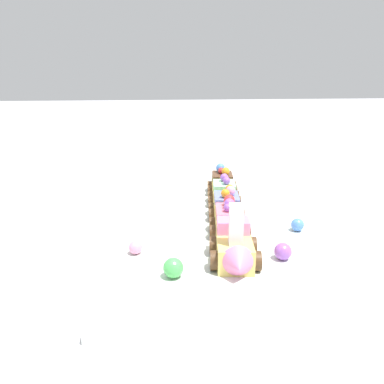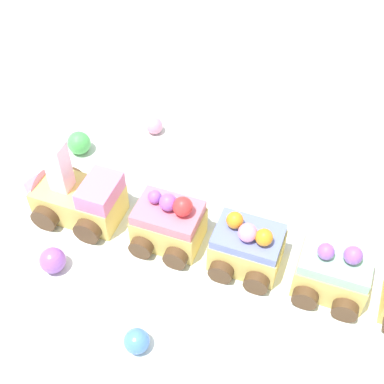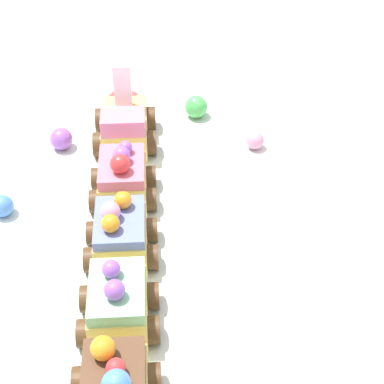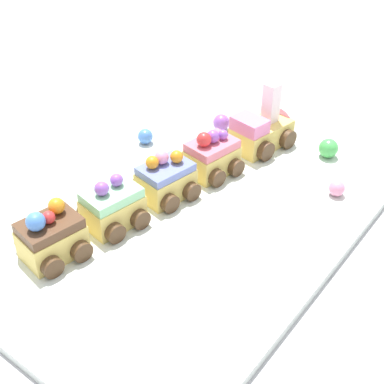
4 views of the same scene
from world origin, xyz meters
TOP-DOWN VIEW (x-y plane):
  - ground_plane at (0.00, 0.00)m, footprint 10.00×10.00m
  - display_board at (0.00, 0.00)m, footprint 0.62×0.39m
  - cake_train_locomotive at (0.17, 0.01)m, footprint 0.12×0.09m
  - cake_car_strawberry at (0.06, 0.03)m, footprint 0.08×0.08m
  - cake_car_blueberry at (-0.02, 0.04)m, footprint 0.08×0.08m
  - cake_car_mint at (-0.11, 0.05)m, footprint 0.08×0.08m
  - cake_car_chocolate at (-0.19, 0.07)m, footprint 0.08×0.08m
  - gumball_pink at (0.12, -0.14)m, footprint 0.02×0.02m
  - gumball_green at (0.20, -0.09)m, footprint 0.03×0.03m
  - gumball_purple at (0.17, 0.08)m, footprint 0.03×0.03m
  - gumball_blue at (0.06, 0.15)m, footprint 0.02×0.02m

SIDE VIEW (x-z plane):
  - ground_plane at x=0.00m, z-range 0.00..0.00m
  - display_board at x=0.00m, z-range 0.00..0.01m
  - gumball_pink at x=0.12m, z-range 0.01..0.03m
  - gumball_blue at x=0.06m, z-range 0.01..0.04m
  - gumball_purple at x=0.17m, z-range 0.01..0.04m
  - gumball_green at x=0.20m, z-range 0.01..0.04m
  - cake_car_mint at x=-0.11m, z-range 0.00..0.07m
  - cake_car_blueberry at x=-0.02m, z-range 0.00..0.07m
  - cake_car_strawberry at x=0.06m, z-range 0.00..0.07m
  - cake_train_locomotive at x=0.17m, z-range -0.01..0.09m
  - cake_car_chocolate at x=-0.19m, z-range 0.00..0.07m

